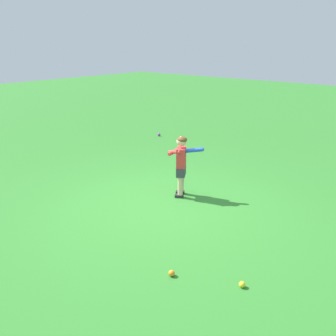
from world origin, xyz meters
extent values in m
plane|color=#2D7528|center=(0.00, 0.00, 0.00)|extent=(40.00, 40.00, 0.00)
cube|color=#232328|center=(0.52, 0.01, 0.03)|extent=(0.16, 0.17, 0.05)
cylinder|color=#DBB28E|center=(0.53, 0.00, 0.21)|extent=(0.09, 0.09, 0.34)
cube|color=#232328|center=(0.66, 0.10, 0.03)|extent=(0.16, 0.17, 0.05)
cylinder|color=#DBB28E|center=(0.67, 0.09, 0.21)|extent=(0.09, 0.09, 0.34)
cube|color=#383842|center=(0.60, 0.04, 0.46)|extent=(0.31, 0.27, 0.16)
cube|color=red|center=(0.60, 0.04, 0.71)|extent=(0.29, 0.26, 0.34)
sphere|color=#DBB28E|center=(0.60, 0.04, 1.00)|extent=(0.17, 0.17, 0.17)
ellipsoid|color=#563819|center=(0.60, 0.03, 1.02)|extent=(0.24, 0.24, 0.11)
sphere|color=blue|center=(0.52, 0.16, 0.80)|extent=(0.04, 0.04, 0.04)
cylinder|color=black|center=(0.57, 0.08, 0.81)|extent=(0.10, 0.14, 0.05)
cylinder|color=blue|center=(0.69, -0.12, 0.85)|extent=(0.24, 0.33, 0.11)
sphere|color=blue|center=(0.78, -0.26, 0.87)|extent=(0.07, 0.07, 0.07)
cylinder|color=red|center=(0.51, 0.11, 0.81)|extent=(0.12, 0.31, 0.14)
cylinder|color=red|center=(0.57, 0.15, 0.81)|extent=(0.31, 0.13, 0.14)
sphere|color=purple|center=(3.60, 3.25, 0.04)|extent=(0.08, 0.08, 0.08)
sphere|color=orange|center=(-1.35, -1.38, 0.04)|extent=(0.08, 0.08, 0.08)
sphere|color=yellow|center=(-1.00, -2.11, 0.04)|extent=(0.07, 0.07, 0.07)
camera|label=1|loc=(-4.22, -3.77, 2.62)|focal=39.94mm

